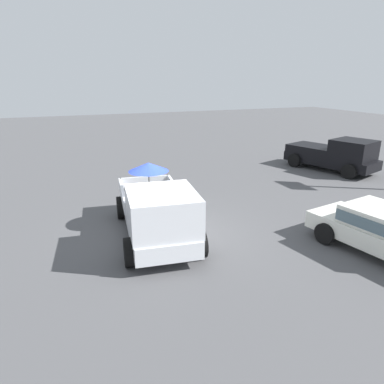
{
  "coord_description": "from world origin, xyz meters",
  "views": [
    {
      "loc": [
        10.0,
        -2.74,
        4.85
      ],
      "look_at": [
        -0.58,
        1.49,
        1.1
      ],
      "focal_mm": 32.62,
      "sensor_mm": 36.0,
      "label": 1
    }
  ],
  "objects": [
    {
      "name": "pickup_truck_main",
      "position": [
        0.46,
        -0.06,
        0.97
      ],
      "size": [
        5.24,
        2.76,
        2.26
      ],
      "rotation": [
        0.0,
        0.0,
        -0.13
      ],
      "color": "black",
      "rests_on": "ground"
    },
    {
      "name": "ground_plane",
      "position": [
        0.0,
        0.0,
        0.0
      ],
      "size": [
        80.0,
        80.0,
        0.0
      ],
      "primitive_type": "plane",
      "color": "#4C4C4F"
    },
    {
      "name": "pickup_truck_red",
      "position": [
        -4.35,
        11.31,
        0.87
      ],
      "size": [
        5.12,
        3.26,
        1.8
      ],
      "rotation": [
        0.0,
        0.0,
        0.31
      ],
      "color": "black",
      "rests_on": "ground"
    }
  ]
}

